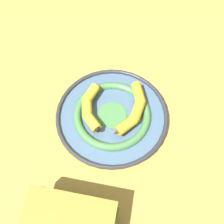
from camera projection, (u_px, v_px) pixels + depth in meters
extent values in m
plane|color=gold|center=(126.00, 127.00, 0.80)|extent=(2.80, 2.80, 0.00)
cylinder|color=slate|center=(112.00, 116.00, 0.81)|extent=(0.33, 0.33, 0.02)
torus|color=#4C894C|center=(112.00, 115.00, 0.80)|extent=(0.24, 0.24, 0.02)
cylinder|color=#4C894C|center=(112.00, 115.00, 0.80)|extent=(0.09, 0.09, 0.00)
torus|color=#333338|center=(112.00, 115.00, 0.80)|extent=(0.34, 0.34, 0.01)
cylinder|color=yellow|center=(91.00, 93.00, 0.80)|extent=(0.06, 0.06, 0.03)
cylinder|color=yellow|center=(87.00, 107.00, 0.78)|extent=(0.06, 0.04, 0.03)
cylinder|color=yellow|center=(92.00, 122.00, 0.75)|extent=(0.06, 0.05, 0.03)
sphere|color=yellow|center=(87.00, 100.00, 0.79)|extent=(0.03, 0.03, 0.03)
sphere|color=yellow|center=(87.00, 115.00, 0.76)|extent=(0.03, 0.03, 0.03)
cone|color=#472D19|center=(96.00, 87.00, 0.81)|extent=(0.04, 0.03, 0.02)
sphere|color=black|center=(97.00, 129.00, 0.74)|extent=(0.02, 0.02, 0.02)
cylinder|color=gold|center=(126.00, 125.00, 0.75)|extent=(0.06, 0.07, 0.03)
cylinder|color=gold|center=(138.00, 110.00, 0.77)|extent=(0.07, 0.06, 0.03)
cylinder|color=gold|center=(138.00, 93.00, 0.80)|extent=(0.06, 0.03, 0.03)
sphere|color=gold|center=(134.00, 119.00, 0.76)|extent=(0.03, 0.03, 0.03)
sphere|color=gold|center=(141.00, 101.00, 0.79)|extent=(0.03, 0.03, 0.03)
cone|color=#472D19|center=(117.00, 132.00, 0.74)|extent=(0.03, 0.04, 0.02)
sphere|color=black|center=(136.00, 84.00, 0.82)|extent=(0.02, 0.02, 0.02)
cube|color=white|center=(70.00, 224.00, 0.62)|extent=(0.19, 0.22, 0.03)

